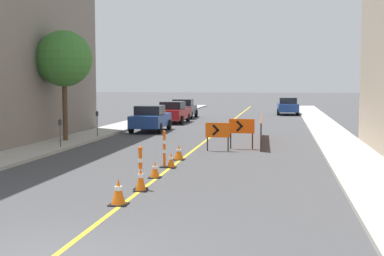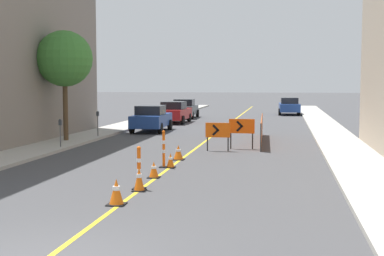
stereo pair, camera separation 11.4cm
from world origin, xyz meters
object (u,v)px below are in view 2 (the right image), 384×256
at_px(traffic_cone_fourth, 170,161).
at_px(street_tree_left_near, 64,59).
at_px(delineator_post_rear, 164,151).
at_px(parked_car_opposite_side, 289,106).
at_px(traffic_cone_third, 154,170).
at_px(delineator_post_front, 139,171).
at_px(traffic_cone_fifth, 178,152).
at_px(arrow_barricade_primary, 218,131).
at_px(arrow_barricade_secondary, 242,127).
at_px(parking_meter_near_curb, 60,127).
at_px(parked_car_curb_mid, 174,112).
at_px(parking_meter_far_curb, 98,118).
at_px(traffic_cone_second, 139,179).
at_px(parked_car_curb_far, 185,108).
at_px(parked_car_curb_near, 151,118).
at_px(traffic_cone_nearest, 116,192).

height_order(traffic_cone_fourth, street_tree_left_near, street_tree_left_near).
height_order(delineator_post_rear, parked_car_opposite_side, parked_car_opposite_side).
distance_m(traffic_cone_third, delineator_post_front, 1.81).
height_order(traffic_cone_third, parked_car_opposite_side, parked_car_opposite_side).
bearing_deg(delineator_post_front, traffic_cone_fifth, 90.31).
height_order(arrow_barricade_primary, street_tree_left_near, street_tree_left_near).
bearing_deg(delineator_post_front, arrow_barricade_secondary, 77.52).
xyz_separation_m(traffic_cone_third, parking_meter_near_curb, (-5.78, 6.14, 0.75)).
bearing_deg(traffic_cone_fourth, parked_car_curb_mid, 101.35).
distance_m(traffic_cone_fourth, parking_meter_far_curb, 10.72).
xyz_separation_m(traffic_cone_second, parked_car_curb_far, (-4.34, 29.98, 0.47)).
bearing_deg(delineator_post_rear, parked_car_curb_near, 105.97).
bearing_deg(parked_car_curb_mid, traffic_cone_fifth, -76.51).
height_order(traffic_cone_fifth, delineator_post_rear, delineator_post_rear).
bearing_deg(delineator_post_rear, arrow_barricade_primary, 74.78).
height_order(traffic_cone_fifth, parked_car_curb_far, parked_car_curb_far).
bearing_deg(parked_car_curb_mid, parked_car_curb_far, 94.14).
relative_size(traffic_cone_nearest, parking_meter_far_curb, 0.48).
bearing_deg(parking_meter_far_curb, delineator_post_rear, -57.71).
relative_size(traffic_cone_nearest, arrow_barricade_secondary, 0.48).
height_order(delineator_post_front, parked_car_curb_mid, parked_car_curb_mid).
bearing_deg(traffic_cone_fourth, arrow_barricade_primary, 77.54).
height_order(arrow_barricade_secondary, parked_car_curb_mid, parked_car_curb_mid).
relative_size(arrow_barricade_primary, parking_meter_near_curb, 1.00).
xyz_separation_m(traffic_cone_third, street_tree_left_near, (-6.65, 8.77, 3.87)).
distance_m(traffic_cone_second, parking_meter_near_curb, 10.11).
bearing_deg(arrow_barricade_primary, parked_car_curb_far, 103.11).
relative_size(traffic_cone_third, parked_car_opposite_side, 0.12).
xyz_separation_m(parked_car_opposite_side, parking_meter_far_curb, (-10.22, -23.05, 0.28)).
bearing_deg(traffic_cone_fifth, traffic_cone_second, -88.98).
distance_m(traffic_cone_fourth, street_tree_left_near, 10.28).
bearing_deg(parking_meter_far_curb, parked_car_opposite_side, 66.08).
height_order(traffic_cone_third, arrow_barricade_primary, arrow_barricade_primary).
height_order(delineator_post_front, parking_meter_near_curb, parking_meter_near_curb).
bearing_deg(delineator_post_rear, traffic_cone_fifth, 86.01).
height_order(delineator_post_front, street_tree_left_near, street_tree_left_near).
height_order(traffic_cone_fourth, parked_car_curb_mid, parked_car_curb_mid).
xyz_separation_m(traffic_cone_nearest, arrow_barricade_primary, (1.17, 10.62, 0.55)).
bearing_deg(traffic_cone_second, traffic_cone_fifth, 91.02).
height_order(traffic_cone_fourth, traffic_cone_fifth, traffic_cone_fifth).
bearing_deg(parked_car_curb_near, delineator_post_front, -78.76).
bearing_deg(parked_car_curb_far, parked_car_curb_near, -91.30).
relative_size(arrow_barricade_primary, parked_car_curb_far, 0.28).
relative_size(traffic_cone_fourth, delineator_post_front, 0.43).
xyz_separation_m(traffic_cone_nearest, parked_car_opposite_side, (4.44, 37.78, 0.48)).
bearing_deg(arrow_barricade_primary, parking_meter_far_curb, 148.08).
bearing_deg(street_tree_left_near, parked_car_curb_mid, 78.74).
distance_m(delineator_post_rear, parked_car_curb_far, 26.21).
relative_size(traffic_cone_fifth, parked_car_curb_far, 0.13).
height_order(parked_car_curb_near, parked_car_curb_mid, same).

